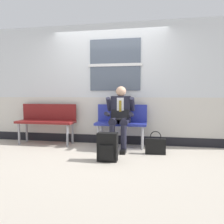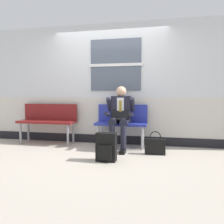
# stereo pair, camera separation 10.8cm
# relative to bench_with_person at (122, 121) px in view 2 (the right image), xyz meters

# --- Properties ---
(ground_plane) EXTENTS (18.00, 18.00, 0.00)m
(ground_plane) POSITION_rel_bench_with_person_xyz_m (-0.30, -0.42, -0.54)
(ground_plane) COLOR #B2A899
(station_wall) EXTENTS (6.67, 0.17, 2.64)m
(station_wall) POSITION_rel_bench_with_person_xyz_m (-0.30, 0.28, 0.77)
(station_wall) COLOR silver
(station_wall) RESTS_ON ground
(bench_with_person) EXTENTS (1.06, 0.42, 0.88)m
(bench_with_person) POSITION_rel_bench_with_person_xyz_m (0.00, 0.00, 0.00)
(bench_with_person) COLOR #28339E
(bench_with_person) RESTS_ON ground
(bench_empty) EXTENTS (1.29, 0.42, 0.88)m
(bench_empty) POSITION_rel_bench_with_person_xyz_m (-1.68, 0.00, 0.01)
(bench_empty) COLOR maroon
(bench_empty) RESTS_ON ground
(person_seated) EXTENTS (0.57, 0.70, 1.27)m
(person_seated) POSITION_rel_bench_with_person_xyz_m (-0.00, -0.19, 0.14)
(person_seated) COLOR #1E1E2D
(person_seated) RESTS_ON ground
(backpack) EXTENTS (0.33, 0.21, 0.47)m
(backpack) POSITION_rel_bench_with_person_xyz_m (-0.08, -1.07, -0.31)
(backpack) COLOR black
(backpack) RESTS_ON ground
(handbag) EXTENTS (0.37, 0.09, 0.43)m
(handbag) POSITION_rel_bench_with_person_xyz_m (0.70, -0.49, -0.38)
(handbag) COLOR black
(handbag) RESTS_ON ground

